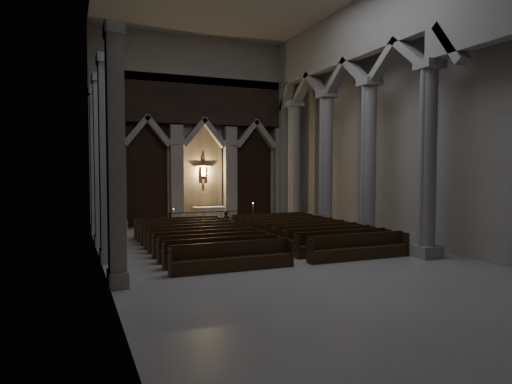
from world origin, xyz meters
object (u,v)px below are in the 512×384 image
at_px(candle_stand_left, 174,226).
at_px(worshipper, 227,223).
at_px(altar, 209,215).
at_px(altar_rail, 213,217).
at_px(pews, 256,239).
at_px(candle_stand_right, 253,221).

relative_size(candle_stand_left, worshipper, 1.08).
bearing_deg(altar, altar_rail, -97.44).
bearing_deg(altar, worshipper, -92.46).
xyz_separation_m(altar, pews, (-0.19, -8.39, -0.34)).
xyz_separation_m(altar, candle_stand_left, (-2.76, -2.16, -0.31)).
xyz_separation_m(altar, worshipper, (-0.17, -4.02, -0.05)).
bearing_deg(worshipper, candle_stand_right, 49.08).
height_order(pews, worshipper, worshipper).
bearing_deg(candle_stand_right, altar, 138.94).
bearing_deg(candle_stand_left, candle_stand_right, 2.26).
bearing_deg(candle_stand_right, candle_stand_left, -177.74).
bearing_deg(worshipper, candle_stand_left, 152.97).
relative_size(altar, altar_rail, 0.38).
bearing_deg(worshipper, pews, -81.50).
bearing_deg(pews, worshipper, 89.76).
height_order(altar, candle_stand_right, candle_stand_right).
distance_m(candle_stand_left, pews, 6.74).
distance_m(altar, candle_stand_right, 3.00).
relative_size(altar, candle_stand_right, 1.35).
relative_size(altar, pews, 0.21).
bearing_deg(candle_stand_left, altar_rail, 15.14).
xyz_separation_m(altar, altar_rail, (-0.19, -1.46, 0.03)).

